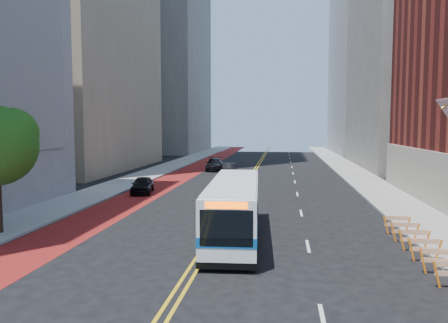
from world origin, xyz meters
TOP-DOWN VIEW (x-y plane):
  - ground at (0.00, 0.00)m, footprint 160.00×160.00m
  - sidewalk_left at (-12.00, 30.00)m, footprint 4.00×140.00m
  - sidewalk_right at (12.00, 30.00)m, footprint 4.00×140.00m
  - bus_lane_paint at (-8.10, 30.00)m, footprint 3.60×140.00m
  - center_line_inner at (-0.18, 30.00)m, footprint 0.14×140.00m
  - center_line_outer at (0.18, 30.00)m, footprint 0.14×140.00m
  - lane_dashes at (4.80, 38.00)m, footprint 0.14×98.20m
  - midrise_right_near at (23.00, 48.00)m, footprint 18.00×26.00m
  - midrise_right_far at (24.00, 78.00)m, footprint 20.00×28.00m
  - midrise_left_far at (-24.00, 78.00)m, footprint 20.00×26.00m
  - construction_barriers at (9.60, 3.42)m, footprint 1.42×10.91m
  - transit_bus at (1.10, 7.11)m, footprint 3.00×11.09m
  - car_a at (-8.34, 20.78)m, footprint 2.40×4.39m
  - car_b at (-2.45, 33.44)m, footprint 2.67×4.84m
  - car_c at (-5.12, 40.10)m, footprint 2.66×5.46m

SIDE VIEW (x-z plane):
  - ground at x=0.00m, z-range 0.00..0.00m
  - center_line_inner at x=-0.18m, z-range 0.00..0.01m
  - center_line_outer at x=0.18m, z-range 0.00..0.01m
  - bus_lane_paint at x=-8.10m, z-range 0.00..0.01m
  - lane_dashes at x=4.80m, z-range 0.00..0.01m
  - sidewalk_left at x=-12.00m, z-range 0.00..0.15m
  - sidewalk_right at x=12.00m, z-range 0.00..0.15m
  - construction_barriers at x=9.60m, z-range 0.17..1.18m
  - car_a at x=-8.34m, z-range 0.00..1.42m
  - car_b at x=-2.45m, z-range 0.00..1.51m
  - car_c at x=-5.12m, z-range 0.00..1.53m
  - transit_bus at x=1.10m, z-range 0.07..3.08m
  - midrise_right_near at x=23.00m, z-range 0.00..40.00m
  - midrise_right_far at x=24.00m, z-range 0.00..55.00m
  - midrise_left_far at x=-24.00m, z-range 0.00..65.00m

